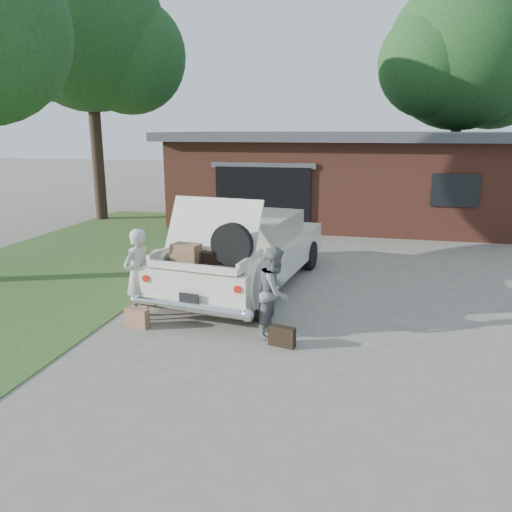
# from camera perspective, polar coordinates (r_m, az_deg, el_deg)

# --- Properties ---
(ground) EXTENTS (90.00, 90.00, 0.00)m
(ground) POSITION_cam_1_polar(r_m,az_deg,el_deg) (9.10, -0.87, -7.64)
(ground) COLOR gray
(ground) RESTS_ON ground
(grass_strip) EXTENTS (6.00, 16.00, 0.02)m
(grass_strip) POSITION_cam_1_polar(r_m,az_deg,el_deg) (13.92, -20.21, -0.70)
(grass_strip) COLOR #2D4C1E
(grass_strip) RESTS_ON ground
(house) EXTENTS (12.80, 7.80, 3.30)m
(house) POSITION_cam_1_polar(r_m,az_deg,el_deg) (19.76, 10.14, 9.05)
(house) COLOR brown
(house) RESTS_ON ground
(tree_back) EXTENTS (6.41, 5.57, 9.57)m
(tree_back) POSITION_cam_1_polar(r_m,az_deg,el_deg) (20.36, -18.37, 22.34)
(tree_back) COLOR #38281E
(tree_back) RESTS_ON ground
(tree_right) EXTENTS (7.39, 6.43, 9.76)m
(tree_right) POSITION_cam_1_polar(r_m,az_deg,el_deg) (24.47, 22.79, 19.97)
(tree_right) COLOR #38281E
(tree_right) RESTS_ON ground
(sedan) EXTENTS (2.80, 5.74, 2.16)m
(sedan) POSITION_cam_1_polar(r_m,az_deg,el_deg) (10.93, -1.05, 0.58)
(sedan) COLOR #EAE9D0
(sedan) RESTS_ON ground
(woman_left) EXTENTS (0.56, 0.70, 1.68)m
(woman_left) POSITION_cam_1_polar(r_m,az_deg,el_deg) (9.30, -13.38, -2.06)
(woman_left) COLOR beige
(woman_left) RESTS_ON ground
(woman_right) EXTENTS (0.68, 0.82, 1.53)m
(woman_right) POSITION_cam_1_polar(r_m,az_deg,el_deg) (8.36, 2.17, -4.08)
(woman_right) COLOR slate
(woman_right) RESTS_ON ground
(suitcase_left) EXTENTS (0.47, 0.24, 0.35)m
(suitcase_left) POSITION_cam_1_polar(r_m,az_deg,el_deg) (9.09, -13.44, -6.89)
(suitcase_left) COLOR #95684B
(suitcase_left) RESTS_ON ground
(suitcase_right) EXTENTS (0.46, 0.24, 0.34)m
(suitcase_right) POSITION_cam_1_polar(r_m,az_deg,el_deg) (8.12, 3.00, -9.16)
(suitcase_right) COLOR black
(suitcase_right) RESTS_ON ground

